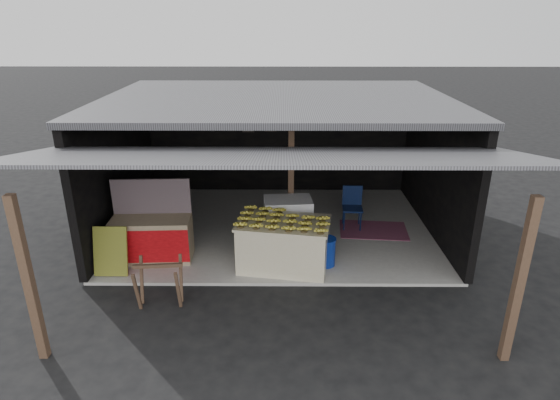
{
  "coord_description": "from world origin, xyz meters",
  "views": [
    {
      "loc": [
        0.13,
        -7.34,
        4.58
      ],
      "look_at": [
        0.07,
        1.49,
        1.1
      ],
      "focal_mm": 30.0,
      "sensor_mm": 36.0,
      "label": 1
    }
  ],
  "objects_px": {
    "white_crate": "(288,223)",
    "sawhorse": "(159,280)",
    "neighbor_stall": "(152,237)",
    "plastic_chair": "(352,203)",
    "banana_table": "(284,244)",
    "water_barrel": "(326,252)"
  },
  "relations": [
    {
      "from": "banana_table",
      "to": "sawhorse",
      "type": "distance_m",
      "value": 2.42
    },
    {
      "from": "neighbor_stall",
      "to": "water_barrel",
      "type": "relative_size",
      "value": 2.95
    },
    {
      "from": "neighbor_stall",
      "to": "banana_table",
      "type": "bearing_deg",
      "value": -9.63
    },
    {
      "from": "banana_table",
      "to": "white_crate",
      "type": "xyz_separation_m",
      "value": [
        0.09,
        0.85,
        0.06
      ]
    },
    {
      "from": "white_crate",
      "to": "water_barrel",
      "type": "distance_m",
      "value": 1.1
    },
    {
      "from": "white_crate",
      "to": "neighbor_stall",
      "type": "bearing_deg",
      "value": -174.14
    },
    {
      "from": "banana_table",
      "to": "plastic_chair",
      "type": "height_order",
      "value": "plastic_chair"
    },
    {
      "from": "white_crate",
      "to": "sawhorse",
      "type": "bearing_deg",
      "value": -141.19
    },
    {
      "from": "sawhorse",
      "to": "water_barrel",
      "type": "xyz_separation_m",
      "value": [
        2.89,
        1.33,
        -0.18
      ]
    },
    {
      "from": "sawhorse",
      "to": "plastic_chair",
      "type": "distance_m",
      "value": 4.81
    },
    {
      "from": "neighbor_stall",
      "to": "sawhorse",
      "type": "height_order",
      "value": "neighbor_stall"
    },
    {
      "from": "water_barrel",
      "to": "neighbor_stall",
      "type": "bearing_deg",
      "value": 175.98
    },
    {
      "from": "neighbor_stall",
      "to": "plastic_chair",
      "type": "relative_size",
      "value": 1.67
    },
    {
      "from": "neighbor_stall",
      "to": "plastic_chair",
      "type": "bearing_deg",
      "value": 18.18
    },
    {
      "from": "banana_table",
      "to": "plastic_chair",
      "type": "bearing_deg",
      "value": 59.89
    },
    {
      "from": "sawhorse",
      "to": "plastic_chair",
      "type": "xyz_separation_m",
      "value": [
        3.63,
        3.15,
        0.11
      ]
    },
    {
      "from": "white_crate",
      "to": "neighbor_stall",
      "type": "xyz_separation_m",
      "value": [
        -2.68,
        -0.54,
        -0.06
      ]
    },
    {
      "from": "neighbor_stall",
      "to": "sawhorse",
      "type": "relative_size",
      "value": 1.95
    },
    {
      "from": "white_crate",
      "to": "sawhorse",
      "type": "relative_size",
      "value": 1.31
    },
    {
      "from": "banana_table",
      "to": "white_crate",
      "type": "bearing_deg",
      "value": 93.16
    },
    {
      "from": "water_barrel",
      "to": "plastic_chair",
      "type": "distance_m",
      "value": 1.99
    },
    {
      "from": "sawhorse",
      "to": "neighbor_stall",
      "type": "bearing_deg",
      "value": 103.38
    }
  ]
}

